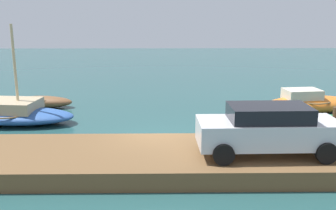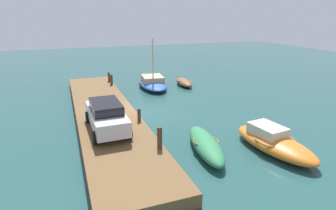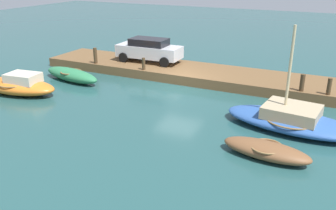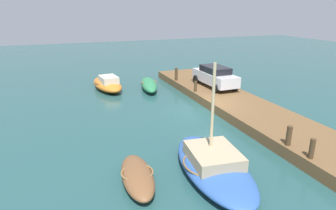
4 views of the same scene
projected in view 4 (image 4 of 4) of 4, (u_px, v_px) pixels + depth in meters
ground_plane at (205, 111)px, 18.89m from camera, size 84.00×84.00×0.00m
dock_platform at (234, 103)px, 19.54m from camera, size 20.29×3.65×0.57m
rowboat_green at (149, 85)px, 23.89m from camera, size 4.53×2.03×0.75m
rowboat_brown at (137, 176)px, 11.13m from camera, size 3.36×1.49×0.60m
sailboat_blue at (213, 164)px, 11.71m from camera, size 5.98×2.99×4.44m
motorboat_orange at (107, 84)px, 23.75m from camera, size 4.94×2.39×1.19m
mooring_post_west at (312, 149)px, 11.76m from camera, size 0.21×0.21×0.85m
mooring_post_mid_west at (289, 136)px, 12.89m from camera, size 0.24×0.24×0.89m
mooring_post_mid_east at (196, 86)px, 21.17m from camera, size 0.20×0.20×0.75m
mooring_post_east at (176, 74)px, 24.36m from camera, size 0.24×0.24×1.03m
parked_car at (215, 76)px, 22.28m from camera, size 4.36×1.93×1.57m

